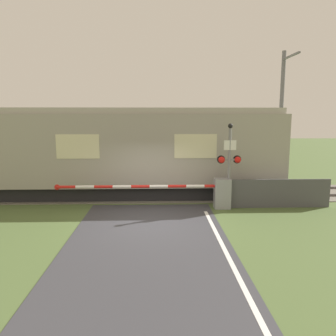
{
  "coord_description": "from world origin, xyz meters",
  "views": [
    {
      "loc": [
        0.28,
        -10.49,
        3.47
      ],
      "look_at": [
        0.68,
        2.1,
        1.46
      ],
      "focal_mm": 35.0,
      "sensor_mm": 36.0,
      "label": 1
    }
  ],
  "objects": [
    {
      "name": "catenary_pole",
      "position": [
        6.56,
        6.14,
        3.48
      ],
      "size": [
        0.2,
        1.9,
        6.65
      ],
      "color": "slate",
      "rests_on": "ground_plane"
    },
    {
      "name": "train",
      "position": [
        -2.82,
        3.82,
        1.94
      ],
      "size": [
        16.67,
        3.12,
        3.79
      ],
      "color": "black",
      "rests_on": "ground_plane"
    },
    {
      "name": "crossing_barrier",
      "position": [
        2.09,
        1.5,
        0.63
      ],
      "size": [
        6.57,
        0.44,
        1.14
      ],
      "color": "gray",
      "rests_on": "ground_plane"
    },
    {
      "name": "track_bed",
      "position": [
        0.0,
        3.82,
        0.02
      ],
      "size": [
        36.0,
        3.2,
        0.13
      ],
      "color": "#666056",
      "rests_on": "ground_plane"
    },
    {
      "name": "ground_plane",
      "position": [
        0.0,
        0.0,
        0.0
      ],
      "size": [
        80.0,
        80.0,
        0.0
      ],
      "primitive_type": "plane",
      "color": "#4C6033"
    },
    {
      "name": "roadside_fence",
      "position": [
        4.73,
        1.52,
        0.55
      ],
      "size": [
        4.25,
        0.06,
        1.1
      ],
      "color": "#4C4C51",
      "rests_on": "ground_plane"
    },
    {
      "name": "signal_post",
      "position": [
        2.94,
        1.45,
        1.82
      ],
      "size": [
        0.9,
        0.26,
        3.2
      ],
      "color": "gray",
      "rests_on": "ground_plane"
    }
  ]
}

